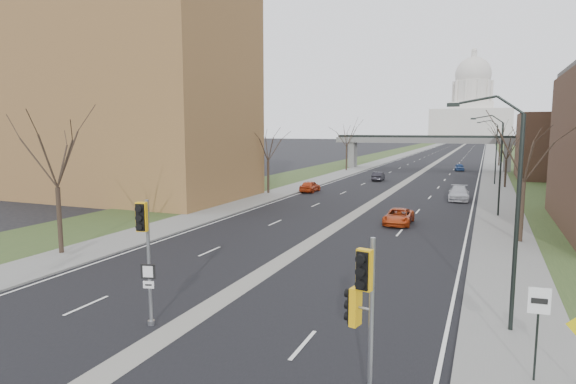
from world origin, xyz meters
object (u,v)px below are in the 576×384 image
Objects in this scene: car_left_near at (310,186)px; car_left_far at (378,176)px; car_right_far at (459,167)px; signal_pole_median at (145,240)px; car_right_mid at (459,193)px; car_right_near at (399,217)px; signal_pole_right at (362,300)px; speed_limit_sign at (538,317)px.

car_left_near is 1.03× the size of car_left_far.
signal_pole_median is at bearing -101.97° from car_right_far.
car_right_mid is (12.12, -16.33, 0.09)m from car_left_far.
car_right_far is (1.74, 54.94, 0.05)m from car_right_near.
signal_pole_right is at bearing -92.87° from car_right_mid.
speed_limit_sign is 0.56× the size of car_right_mid.
signal_pole_right reaches higher than car_left_near.
car_left_far is at bearing 103.48° from car_right_near.
car_left_near is at bearing 176.39° from car_right_mid.
car_left_far is at bearing 114.07° from signal_pole_right.
car_right_near is (-7.94, 23.13, -1.47)m from speed_limit_sign.
car_right_mid reaches higher than car_right_far.
car_right_mid reaches higher than car_left_far.
signal_pole_median is 1.21× the size of car_left_near.
car_right_far is (10.14, 22.86, 0.01)m from car_left_far.
car_left_near is at bearing 128.53° from car_right_near.
speed_limit_sign is 0.64× the size of car_right_near.
car_left_near is at bearing 70.63° from car_left_far.
car_left_far is 33.16m from car_right_near.
car_right_near is (13.35, -16.06, -0.07)m from car_left_near.
signal_pole_right reaches higher than speed_limit_sign.
speed_limit_sign is (13.32, 1.10, -1.35)m from signal_pole_median.
signal_pole_right is at bearing -95.59° from car_right_far.
car_right_mid is 39.24m from car_right_far.
car_right_mid is at bearing 62.14° from signal_pole_median.
car_left_far is (4.95, 16.02, -0.04)m from car_left_near.
signal_pole_median reaches higher than car_right_far.
car_left_far is 25.01m from car_right_far.
speed_limit_sign is at bearing -86.38° from car_right_mid.
signal_pole_right reaches higher than car_right_mid.
car_right_near is (-3.50, 26.58, -2.53)m from signal_pole_right.
signal_pole_right is at bearing -29.93° from signal_pole_median.
car_right_far is at bearing -116.12° from car_left_far.
car_left_near is at bearing 112.62° from speed_limit_sign.
car_left_far is (-16.34, 55.20, -1.44)m from speed_limit_sign.
car_right_mid is (9.11, 39.97, -2.70)m from signal_pole_median.
signal_pole_median is 9.20m from signal_pole_right.
signal_pole_median is 41.15m from car_left_near.
car_left_near is 0.80× the size of car_right_mid.
signal_pole_right is at bearing -147.95° from speed_limit_sign.
signal_pole_median is 1.03× the size of signal_pole_right.
signal_pole_right is 45.92m from car_left_near.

